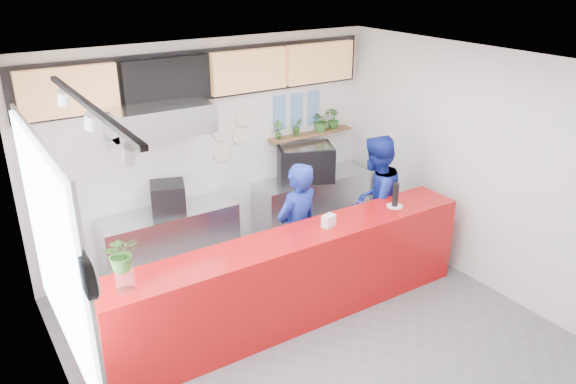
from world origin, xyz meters
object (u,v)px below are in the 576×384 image
panini_oven (168,197)px  espresso_machine (305,162)px  pepper_mill (396,195)px  staff_right (374,202)px  service_counter (295,279)px  staff_center (297,231)px

panini_oven → espresso_machine: size_ratio=0.54×
espresso_machine → pepper_mill: 1.81m
panini_oven → espresso_machine: (2.14, 0.00, 0.06)m
espresso_machine → staff_right: staff_right is taller
service_counter → panini_oven: size_ratio=10.57×
panini_oven → espresso_machine: bearing=19.1°
espresso_machine → staff_center: (-1.03, -1.34, -0.28)m
staff_right → pepper_mill: size_ratio=6.24×
staff_right → service_counter: bearing=3.1°
service_counter → staff_right: (1.63, 0.54, 0.37)m
espresso_machine → staff_center: size_ratio=0.46×
panini_oven → pepper_mill: 2.88m
panini_oven → espresso_machine: espresso_machine is taller
staff_center → service_counter: bearing=43.3°
service_counter → panini_oven: 2.03m
panini_oven → staff_center: 1.75m
service_counter → panini_oven: bearing=113.2°
espresso_machine → pepper_mill: (0.10, -1.81, 0.11)m
panini_oven → staff_right: bearing=-8.7°
staff_center → panini_oven: bearing=-60.8°
panini_oven → staff_right: 2.71m
panini_oven → staff_center: size_ratio=0.24×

